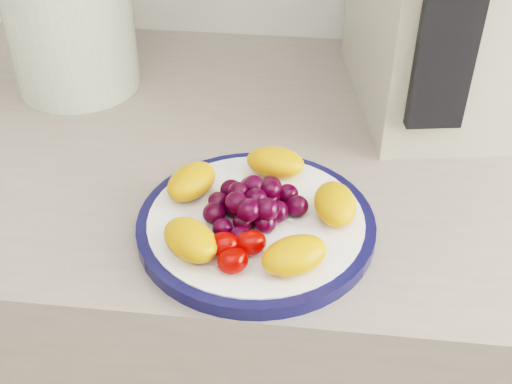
# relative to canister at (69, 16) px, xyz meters

# --- Properties ---
(counter) EXTENTS (3.50, 0.60, 0.90)m
(counter) POSITION_rel_canister_xyz_m (0.20, -0.10, -0.55)
(counter) COLOR gray
(counter) RESTS_ON floor
(cabinet_face) EXTENTS (3.48, 0.58, 0.84)m
(cabinet_face) POSITION_rel_canister_xyz_m (0.20, -0.10, -0.58)
(cabinet_face) COLOR brown
(cabinet_face) RESTS_ON floor
(plate_rim) EXTENTS (0.24, 0.24, 0.01)m
(plate_rim) POSITION_rel_canister_xyz_m (0.28, -0.28, -0.09)
(plate_rim) COLOR #0B0E38
(plate_rim) RESTS_ON counter
(plate_face) EXTENTS (0.22, 0.22, 0.02)m
(plate_face) POSITION_rel_canister_xyz_m (0.28, -0.28, -0.09)
(plate_face) COLOR white
(plate_face) RESTS_ON counter
(canister) EXTENTS (0.17, 0.17, 0.20)m
(canister) POSITION_rel_canister_xyz_m (0.00, 0.00, 0.00)
(canister) COLOR #3B5E16
(canister) RESTS_ON counter
(appliance_panel) EXTENTS (0.06, 0.03, 0.27)m
(appliance_panel) POSITION_rel_canister_xyz_m (0.46, -0.14, 0.09)
(appliance_panel) COLOR black
(appliance_panel) RESTS_ON appliance_body
(fruit_plate) EXTENTS (0.21, 0.20, 0.04)m
(fruit_plate) POSITION_rel_canister_xyz_m (0.28, -0.28, -0.07)
(fruit_plate) COLOR orange
(fruit_plate) RESTS_ON plate_face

